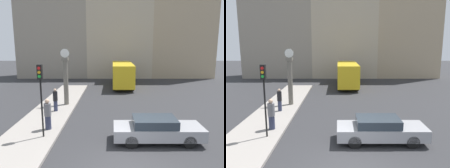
# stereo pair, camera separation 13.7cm
# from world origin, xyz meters

# --- Properties ---
(sidewalk_corner) EXTENTS (3.04, 19.92, 0.15)m
(sidewalk_corner) POSITION_xyz_m (-5.08, 7.96, 0.08)
(sidewalk_corner) COLOR gray
(sidewalk_corner) RESTS_ON ground_plane
(building_row) EXTENTS (29.36, 5.00, 19.57)m
(building_row) POSITION_xyz_m (1.48, 26.47, 7.73)
(building_row) COLOR gray
(building_row) RESTS_ON ground_plane
(sedan_car) EXTENTS (4.60, 1.71, 1.31)m
(sedan_car) POSITION_xyz_m (1.75, 2.73, 0.68)
(sedan_car) COLOR #9E9EA3
(sedan_car) RESTS_ON ground_plane
(bus_distant) EXTENTS (2.36, 7.73, 2.81)m
(bus_distant) POSITION_xyz_m (0.66, 18.03, 1.60)
(bus_distant) COLOR gold
(bus_distant) RESTS_ON ground_plane
(traffic_light_near) EXTENTS (0.26, 0.24, 3.87)m
(traffic_light_near) POSITION_xyz_m (-4.28, 3.02, 2.92)
(traffic_light_near) COLOR black
(traffic_light_near) RESTS_ON sidewalk_corner
(street_clock) EXTENTS (0.76, 0.49, 4.57)m
(street_clock) POSITION_xyz_m (-4.34, 9.43, 2.32)
(street_clock) COLOR #666056
(street_clock) RESTS_ON sidewalk_corner
(pedestrian_grey_jacket) EXTENTS (0.40, 0.40, 1.81)m
(pedestrian_grey_jacket) POSITION_xyz_m (-4.31, 4.07, 1.05)
(pedestrian_grey_jacket) COLOR #2D334C
(pedestrian_grey_jacket) RESTS_ON sidewalk_corner
(pedestrian_black_jacket) EXTENTS (0.33, 0.33, 1.68)m
(pedestrian_black_jacket) POSITION_xyz_m (-4.78, 7.62, 0.99)
(pedestrian_black_jacket) COLOR #2D334C
(pedestrian_black_jacket) RESTS_ON sidewalk_corner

